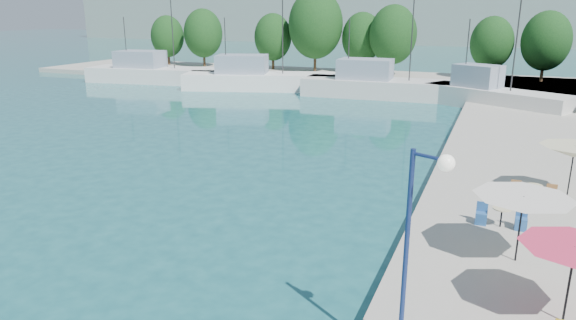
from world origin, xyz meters
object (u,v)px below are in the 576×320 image
at_px(trawler_03, 386,87).
at_px(street_lamp, 421,218).
at_px(trawler_02, 262,80).
at_px(trawler_04, 492,97).
at_px(umbrella_cream, 574,152).
at_px(umbrella_pink, 574,256).
at_px(umbrella_white, 523,204).
at_px(trawler_01, 158,74).

distance_m(trawler_03, street_lamp, 42.29).
bearing_deg(trawler_02, trawler_04, -23.73).
xyz_separation_m(trawler_04, umbrella_cream, (3.81, -24.91, 1.59)).
distance_m(trawler_02, street_lamp, 47.63).
height_order(trawler_03, umbrella_cream, trawler_03).
relative_size(umbrella_pink, umbrella_white, 0.88).
bearing_deg(trawler_01, street_lamp, -55.87).
height_order(umbrella_pink, umbrella_cream, umbrella_cream).
distance_m(umbrella_pink, umbrella_cream, 10.72).
height_order(trawler_02, trawler_04, same).
height_order(trawler_01, umbrella_white, trawler_01).
distance_m(trawler_03, trawler_04, 10.49).
distance_m(trawler_02, trawler_04, 24.33).
bearing_deg(street_lamp, umbrella_pink, 62.95).
bearing_deg(trawler_03, umbrella_pink, -74.28).
distance_m(trawler_03, umbrella_cream, 30.96).
bearing_deg(trawler_02, street_lamp, -77.29).
relative_size(trawler_02, umbrella_pink, 6.85).
bearing_deg(trawler_03, trawler_02, 176.07).
height_order(trawler_02, umbrella_cream, trawler_02).
bearing_deg(trawler_03, trawler_04, -17.75).
relative_size(trawler_01, umbrella_white, 6.04).
xyz_separation_m(trawler_03, umbrella_pink, (12.90, -38.26, 1.43)).
xyz_separation_m(trawler_01, trawler_03, (28.38, -0.59, 0.00)).
distance_m(umbrella_pink, street_lamp, 4.79).
bearing_deg(trawler_01, trawler_02, -9.42).
bearing_deg(umbrella_cream, trawler_02, 135.13).
height_order(trawler_02, trawler_03, same).
distance_m(trawler_04, umbrella_cream, 25.25).
relative_size(trawler_01, trawler_02, 1.00).
distance_m(umbrella_cream, street_lamp, 14.34).
xyz_separation_m(trawler_02, umbrella_cream, (27.96, -27.84, 1.59)).
height_order(trawler_04, umbrella_pink, trawler_04).
bearing_deg(umbrella_pink, umbrella_cream, 84.36).
bearing_deg(umbrella_cream, trawler_04, 98.71).
xyz_separation_m(umbrella_white, street_lamp, (-2.37, -6.10, 1.50)).
distance_m(trawler_03, umbrella_pink, 40.40).
bearing_deg(street_lamp, trawler_02, 143.12).
relative_size(trawler_01, trawler_03, 1.04).
bearing_deg(umbrella_cream, umbrella_white, -106.35).
relative_size(trawler_01, umbrella_cream, 6.60).
relative_size(umbrella_white, umbrella_cream, 1.09).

